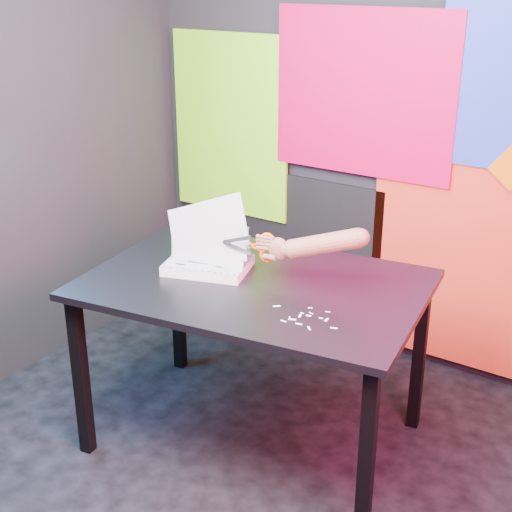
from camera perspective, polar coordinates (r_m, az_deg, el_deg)
The scene contains 7 objects.
room at distance 2.21m, azimuth -2.35°, elevation 7.26°, with size 3.01×3.01×2.71m.
backdrop at distance 3.54m, azimuth 12.79°, elevation 5.82°, with size 2.88×0.05×2.08m.
work_table at distance 2.89m, azimuth -0.11°, elevation -3.44°, with size 1.45×1.08×0.75m.
printout_stack at distance 2.96m, azimuth -3.84°, elevation -0.52°, with size 0.42×0.34×0.33m.
scissors at distance 2.84m, azimuth 0.61°, elevation 0.71°, with size 0.22×0.06×0.13m.
hand_forearm at distance 2.76m, azimuth 4.86°, elevation 0.92°, with size 0.43×0.15×0.18m.
paper_clippings at distance 2.57m, azimuth 3.88°, elevation -4.97°, with size 0.28×0.17×0.00m.
Camera 1 is at (1.27, -1.72, 1.92)m, focal length 50.00 mm.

